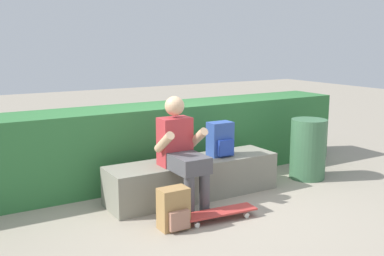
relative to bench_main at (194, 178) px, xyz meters
name	(u,v)px	position (x,y,z in m)	size (l,w,h in m)	color
ground_plane	(213,207)	(0.00, -0.40, -0.22)	(24.00, 24.00, 0.00)	gray
bench_main	(194,178)	(0.00, 0.00, 0.00)	(2.03, 0.52, 0.44)	gray
person_skater	(181,149)	(-0.28, -0.22, 0.42)	(0.49, 0.62, 1.19)	#B73338
skateboard_near_person	(219,213)	(-0.15, -0.73, -0.14)	(0.81, 0.27, 0.09)	#BC3833
backpack_on_bench	(220,140)	(0.36, -0.01, 0.41)	(0.28, 0.23, 0.40)	#2D4C99
backpack_on_ground	(174,209)	(-0.63, -0.69, -0.03)	(0.28, 0.23, 0.40)	#A37A47
hedge_row	(138,144)	(-0.30, 0.86, 0.26)	(5.96, 0.72, 0.96)	#316F39
trash_bin	(308,149)	(1.64, -0.14, 0.17)	(0.45, 0.45, 0.78)	#3D6B47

